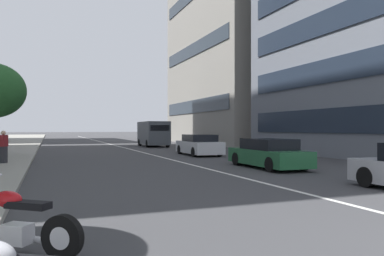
# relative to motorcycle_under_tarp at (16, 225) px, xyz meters

# --- Properties ---
(lane_centre_stripe) EXTENTS (110.00, 0.16, 0.01)m
(lane_centre_stripe) POSITION_rel_motorcycle_under_tarp_xyz_m (31.44, -6.95, -0.40)
(lane_centre_stripe) COLOR silver
(lane_centre_stripe) RESTS_ON ground
(motorcycle_under_tarp) EXTENTS (1.39, 1.71, 1.08)m
(motorcycle_under_tarp) POSITION_rel_motorcycle_under_tarp_xyz_m (0.00, 0.00, 0.00)
(motorcycle_under_tarp) COLOR black
(motorcycle_under_tarp) RESTS_ON ground
(car_far_down_avenue) EXTENTS (4.64, 1.87, 1.31)m
(car_far_down_avenue) POSITION_rel_motorcycle_under_tarp_xyz_m (8.75, -9.66, 0.22)
(car_far_down_avenue) COLOR #236038
(car_far_down_avenue) RESTS_ON ground
(car_mid_block_traffic) EXTENTS (4.62, 2.05, 1.37)m
(car_mid_block_traffic) POSITION_rel_motorcycle_under_tarp_xyz_m (17.37, -9.79, 0.25)
(car_mid_block_traffic) COLOR silver
(car_mid_block_traffic) RESTS_ON ground
(delivery_van_ahead) EXTENTS (5.49, 2.32, 2.45)m
(delivery_van_ahead) POSITION_rel_motorcycle_under_tarp_xyz_m (30.26, -10.12, 0.91)
(delivery_van_ahead) COLOR #4C5156
(delivery_van_ahead) RESTS_ON ground
(pedestrian_on_plaza) EXTENTS (0.47, 0.39, 1.52)m
(pedestrian_on_plaza) POSITION_rel_motorcycle_under_tarp_xyz_m (13.80, 1.55, 0.50)
(pedestrian_on_plaza) COLOR #2D2D33
(pedestrian_on_plaza) RESTS_ON sidewalk_right_plaza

